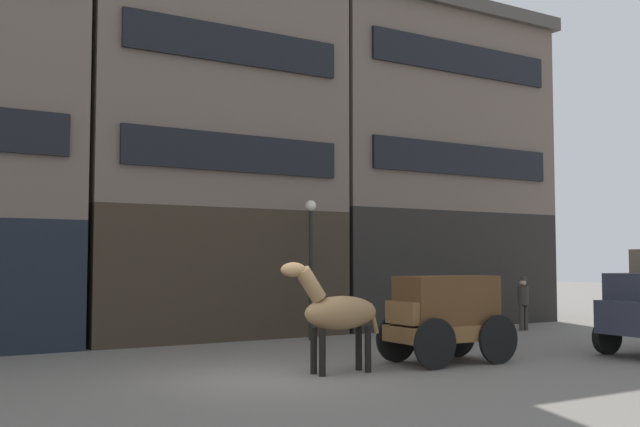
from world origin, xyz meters
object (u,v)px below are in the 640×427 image
(cargo_wagon, at_px, (445,313))
(pedestrian_officer, at_px, (523,301))
(draft_horse, at_px, (337,312))
(streetlamp_curbside, at_px, (311,249))

(cargo_wagon, xyz_separation_m, pedestrian_officer, (7.60, 4.72, -0.17))
(cargo_wagon, xyz_separation_m, draft_horse, (-2.95, 0.00, 0.12))
(cargo_wagon, bearing_deg, draft_horse, 179.96)
(pedestrian_officer, bearing_deg, cargo_wagon, -148.13)
(cargo_wagon, height_order, streetlamp_curbside, streetlamp_curbside)
(cargo_wagon, distance_m, draft_horse, 2.95)
(draft_horse, height_order, pedestrian_officer, draft_horse)
(draft_horse, distance_m, streetlamp_curbside, 6.70)
(draft_horse, xyz_separation_m, pedestrian_officer, (10.55, 4.72, -0.29))
(draft_horse, height_order, streetlamp_curbside, streetlamp_curbside)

